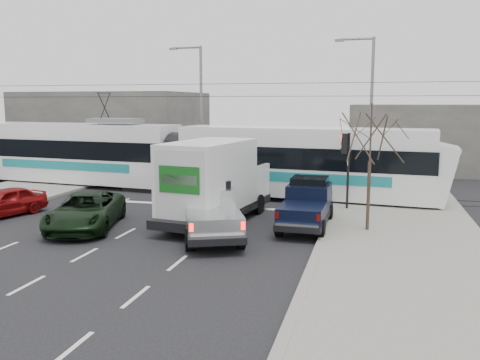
% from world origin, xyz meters
% --- Properties ---
extents(ground, '(120.00, 120.00, 0.00)m').
position_xyz_m(ground, '(0.00, 0.00, 0.00)').
color(ground, black).
rests_on(ground, ground).
extents(sidewalk_right, '(6.00, 60.00, 0.15)m').
position_xyz_m(sidewalk_right, '(9.00, 0.00, 0.07)').
color(sidewalk_right, gray).
rests_on(sidewalk_right, ground).
extents(rails, '(60.00, 1.60, 0.03)m').
position_xyz_m(rails, '(0.00, 10.00, 0.01)').
color(rails, '#33302D').
rests_on(rails, ground).
extents(building_left, '(14.00, 10.00, 6.00)m').
position_xyz_m(building_left, '(-14.00, 22.00, 3.00)').
color(building_left, slate).
rests_on(building_left, ground).
extents(building_right, '(12.00, 10.00, 5.00)m').
position_xyz_m(building_right, '(12.00, 24.00, 2.50)').
color(building_right, slate).
rests_on(building_right, ground).
extents(bare_tree, '(2.40, 2.40, 5.00)m').
position_xyz_m(bare_tree, '(7.60, 2.50, 3.79)').
color(bare_tree, '#47382B').
rests_on(bare_tree, ground).
extents(traffic_signal, '(0.44, 0.44, 3.60)m').
position_xyz_m(traffic_signal, '(6.47, 6.50, 2.74)').
color(traffic_signal, black).
rests_on(traffic_signal, ground).
extents(street_lamp_near, '(2.38, 0.25, 9.00)m').
position_xyz_m(street_lamp_near, '(7.31, 14.00, 5.11)').
color(street_lamp_near, slate).
rests_on(street_lamp_near, ground).
extents(street_lamp_far, '(2.38, 0.25, 9.00)m').
position_xyz_m(street_lamp_far, '(-4.19, 16.00, 5.11)').
color(street_lamp_far, slate).
rests_on(street_lamp_far, ground).
extents(catenary, '(60.00, 0.20, 7.00)m').
position_xyz_m(catenary, '(0.00, 10.00, 3.88)').
color(catenary, black).
rests_on(catenary, ground).
extents(tram, '(28.18, 5.46, 5.72)m').
position_xyz_m(tram, '(-3.19, 9.73, 2.03)').
color(tram, white).
rests_on(tram, ground).
extents(silver_pickup, '(4.08, 6.11, 2.11)m').
position_xyz_m(silver_pickup, '(1.56, 0.80, 1.05)').
color(silver_pickup, black).
rests_on(silver_pickup, ground).
extents(box_truck, '(3.45, 7.43, 3.58)m').
position_xyz_m(box_truck, '(1.19, 2.67, 1.77)').
color(box_truck, black).
rests_on(box_truck, ground).
extents(navy_pickup, '(1.94, 4.82, 2.02)m').
position_xyz_m(navy_pickup, '(5.14, 2.94, 1.00)').
color(navy_pickup, black).
rests_on(navy_pickup, ground).
extents(green_car, '(3.78, 5.72, 1.46)m').
position_xyz_m(green_car, '(-3.68, 0.36, 0.73)').
color(green_car, black).
rests_on(green_car, ground).
extents(red_car, '(2.63, 4.20, 1.33)m').
position_xyz_m(red_car, '(-8.50, 1.37, 0.67)').
color(red_car, maroon).
rests_on(red_car, ground).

